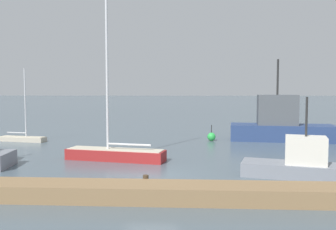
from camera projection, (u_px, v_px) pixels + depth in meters
ground_plane at (153, 177)px, 17.80m from camera, size 600.00×600.00×0.00m
dock_pier at (143, 192)px, 13.97m from camera, size 21.19×1.81×0.80m
sailboat_0 at (115, 150)px, 22.06m from camera, size 6.37×2.55×12.40m
sailboat_3 at (23, 138)px, 30.27m from camera, size 4.18×1.67×6.16m
fishing_boat_0 at (301, 163)px, 17.65m from camera, size 5.82×3.17×4.00m
fishing_boat_1 at (280, 125)px, 30.80m from camera, size 9.00×4.07×6.99m
channel_buoy_1 at (211, 137)px, 30.63m from camera, size 0.71×0.71×1.37m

